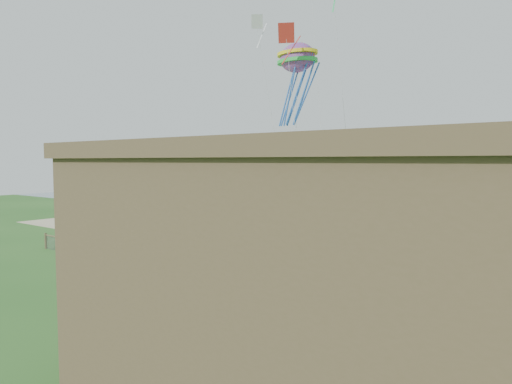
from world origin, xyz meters
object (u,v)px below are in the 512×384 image
Objects in this scene: chainlink_fence at (213,277)px; picnic_table at (289,307)px; octopus_kite at (297,81)px; motel at (403,298)px.

picnic_table is at bearing -12.92° from chainlink_fence.
octopus_kite is at bearing 92.53° from chainlink_fence.
octopus_kite is at bearing 129.76° from motel.
octopus_kite is (-6.25, 10.45, 12.12)m from picnic_table.
chainlink_fence is 5.74× the size of octopus_kite.
motel is (13.00, -7.00, 2.95)m from chainlink_fence.
octopus_kite reaches higher than motel.
picnic_table is at bearing 141.65° from motel.
motel is at bearing -28.30° from chainlink_fence.
octopus_kite is at bearing 120.53° from picnic_table.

